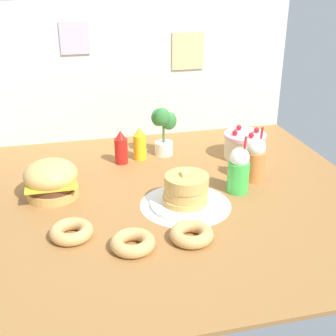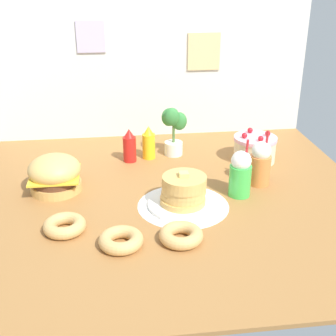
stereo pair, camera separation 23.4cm
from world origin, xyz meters
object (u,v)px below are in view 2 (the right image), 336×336
at_px(orange_float_cup, 260,163).
at_px(potted_plant, 173,129).
at_px(mustard_bottle, 149,143).
at_px(donut_pink_glaze, 65,225).
at_px(pancake_stack, 184,193).
at_px(donut_vanilla, 180,235).
at_px(layer_cake, 255,149).
at_px(burger, 55,174).
at_px(cream_soda_cup, 240,174).
at_px(donut_chocolate, 121,240).
at_px(ketchup_bottle, 130,146).

distance_m(orange_float_cup, potted_plant, 0.64).
xyz_separation_m(mustard_bottle, donut_pink_glaze, (-0.46, -0.81, -0.07)).
xyz_separation_m(pancake_stack, potted_plant, (0.04, 0.68, 0.10)).
distance_m(pancake_stack, orange_float_cup, 0.50).
distance_m(orange_float_cup, donut_vanilla, 0.74).
xyz_separation_m(layer_cake, potted_plant, (-0.49, 0.16, 0.09)).
bearing_deg(burger, layer_cake, 12.13).
distance_m(burger, potted_plant, 0.82).
relative_size(burger, mustard_bottle, 1.33).
xyz_separation_m(cream_soda_cup, potted_plant, (-0.27, 0.60, 0.05)).
bearing_deg(orange_float_cup, donut_vanilla, -135.60).
distance_m(burger, layer_cake, 1.21).
distance_m(cream_soda_cup, orange_float_cup, 0.19).
distance_m(mustard_bottle, donut_vanilla, 0.96).
bearing_deg(cream_soda_cup, potted_plant, 114.35).
xyz_separation_m(orange_float_cup, donut_vanilla, (-0.52, -0.51, -0.09)).
relative_size(burger, layer_cake, 1.06).
xyz_separation_m(layer_cake, donut_chocolate, (-0.85, -0.84, -0.05)).
bearing_deg(layer_cake, burger, -167.87).
height_order(mustard_bottle, donut_vanilla, mustard_bottle).
xyz_separation_m(pancake_stack, ketchup_bottle, (-0.24, 0.61, 0.02)).
height_order(pancake_stack, mustard_bottle, mustard_bottle).
xyz_separation_m(burger, donut_pink_glaze, (0.08, -0.43, -0.06)).
bearing_deg(burger, cream_soda_cup, -10.50).
xyz_separation_m(burger, donut_chocolate, (0.33, -0.58, -0.06)).
height_order(pancake_stack, potted_plant, potted_plant).
bearing_deg(orange_float_cup, pancake_stack, -156.48).
bearing_deg(mustard_bottle, donut_chocolate, -102.10).
height_order(pancake_stack, ketchup_bottle, ketchup_bottle).
xyz_separation_m(layer_cake, mustard_bottle, (-0.65, 0.13, 0.02)).
bearing_deg(potted_plant, mustard_bottle, -167.24).
bearing_deg(cream_soda_cup, burger, 169.50).
bearing_deg(cream_soda_cup, pancake_stack, -165.16).
height_order(ketchup_bottle, donut_pink_glaze, ketchup_bottle).
height_order(burger, pancake_stack, burger).
bearing_deg(donut_vanilla, mustard_bottle, 93.22).
xyz_separation_m(mustard_bottle, donut_chocolate, (-0.21, -0.97, -0.07)).
bearing_deg(donut_vanilla, ketchup_bottle, 100.78).
xyz_separation_m(cream_soda_cup, donut_pink_glaze, (-0.89, -0.25, -0.09)).
bearing_deg(ketchup_bottle, potted_plant, 14.14).
relative_size(mustard_bottle, donut_chocolate, 1.08).
bearing_deg(burger, orange_float_cup, -3.26).
relative_size(cream_soda_cup, potted_plant, 0.98).
bearing_deg(donut_chocolate, burger, 119.75).
relative_size(ketchup_bottle, orange_float_cup, 0.67).
distance_m(cream_soda_cup, donut_chocolate, 0.76).
relative_size(cream_soda_cup, donut_vanilla, 1.61).
relative_size(cream_soda_cup, donut_chocolate, 1.61).
height_order(burger, potted_plant, potted_plant).
relative_size(burger, ketchup_bottle, 1.33).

